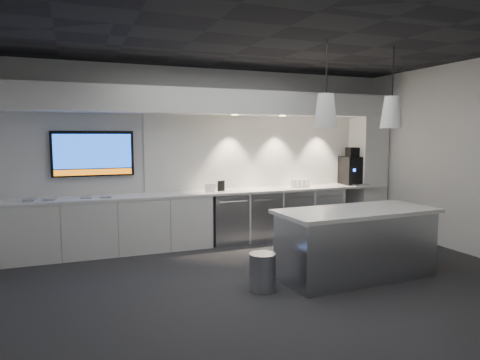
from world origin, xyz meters
name	(u,v)px	position (x,y,z in m)	size (l,w,h in m)	color
floor	(266,284)	(0.00, 0.00, 0.00)	(7.00, 7.00, 0.00)	#29282B
ceiling	(268,37)	(0.00, 0.00, 3.00)	(7.00, 7.00, 0.00)	black
wall_back	(207,155)	(0.00, 2.50, 1.50)	(7.00, 7.00, 0.00)	white
wall_front	(423,188)	(0.00, -2.50, 1.50)	(7.00, 7.00, 0.00)	white
wall_right	(477,159)	(3.50, 0.00, 1.50)	(7.00, 7.00, 0.00)	white
back_counter	(213,193)	(0.00, 2.17, 0.88)	(6.80, 0.65, 0.04)	white
left_base_cabinets	(107,226)	(-1.75, 2.17, 0.43)	(3.30, 0.63, 0.86)	white
fridge_unit_a	(227,218)	(0.25, 2.17, 0.42)	(0.60, 0.61, 0.85)	#999CA1
fridge_unit_b	(260,215)	(0.88, 2.17, 0.42)	(0.60, 0.61, 0.85)	#999CA1
fridge_unit_c	(291,213)	(1.51, 2.17, 0.42)	(0.60, 0.61, 0.85)	#999CA1
fridge_unit_d	(321,211)	(2.14, 2.17, 0.42)	(0.60, 0.61, 0.85)	#999CA1
backsplash	(269,152)	(1.20, 2.48, 1.55)	(4.60, 0.03, 1.30)	white
soffit	(212,102)	(0.00, 2.20, 2.40)	(6.90, 0.60, 0.40)	white
column	(368,163)	(3.20, 2.20, 1.30)	(0.55, 0.55, 2.60)	white
wall_tv	(93,154)	(-1.90, 2.45, 1.56)	(1.25, 0.07, 0.72)	black
island	(356,243)	(1.21, -0.16, 0.45)	(2.15, 0.99, 0.89)	#999CA1
bin	(262,272)	(-0.13, -0.18, 0.23)	(0.32, 0.32, 0.45)	#999CA1
coffee_machine	(352,169)	(2.85, 2.20, 1.19)	(0.44, 0.59, 0.72)	black
sign_black	(221,186)	(0.14, 2.16, 0.99)	(0.14, 0.02, 0.18)	black
sign_white	(210,188)	(-0.07, 2.10, 0.97)	(0.18, 0.02, 0.14)	white
cup_cluster	(300,183)	(1.67, 2.15, 0.97)	(0.34, 0.16, 0.14)	white
tray_a	(30,200)	(-2.81, 2.14, 0.91)	(0.16, 0.16, 0.03)	#9D9D9D
tray_b	(50,199)	(-2.54, 2.12, 0.91)	(0.16, 0.16, 0.03)	#9D9D9D
tray_c	(86,197)	(-2.03, 2.11, 0.91)	(0.16, 0.16, 0.03)	#9D9D9D
tray_d	(106,197)	(-1.75, 2.08, 0.91)	(0.16, 0.16, 0.03)	#9D9D9D
pendant_left	(326,110)	(0.71, -0.16, 2.15)	(0.29, 0.29, 1.12)	white
pendant_right	(392,112)	(1.72, -0.16, 2.15)	(0.29, 0.29, 1.12)	white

